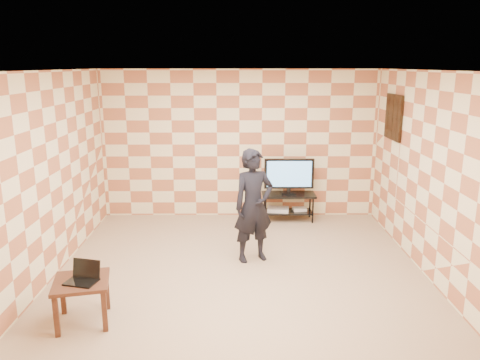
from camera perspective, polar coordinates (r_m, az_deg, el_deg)
name	(u,v)px	position (r m, az deg, el deg)	size (l,w,h in m)	color
floor	(240,271)	(6.56, 0.03, -11.08)	(5.00, 5.00, 0.00)	tan
wall_back	(239,144)	(8.56, -0.08, 4.35)	(5.00, 0.02, 2.70)	beige
wall_front	(242,250)	(3.73, 0.30, -8.48)	(5.00, 0.02, 2.70)	beige
wall_left	(49,176)	(6.59, -22.27, 0.40)	(0.02, 5.00, 2.70)	beige
wall_right	(431,176)	(6.62, 22.23, 0.47)	(0.02, 5.00, 2.70)	beige
ceiling	(240,70)	(5.95, 0.04, 13.23)	(5.00, 5.00, 0.02)	white
wall_art	(394,117)	(7.95, 18.22, 7.29)	(0.04, 0.72, 0.72)	black
tv_stand	(288,201)	(8.53, 5.92, -2.55)	(0.96, 0.43, 0.50)	black
tv	(289,175)	(8.41, 6.00, 0.67)	(0.89, 0.17, 0.64)	black
dvd_player	(278,209)	(8.56, 4.66, -3.60)	(0.38, 0.27, 0.06)	silver
game_console	(299,209)	(8.63, 7.26, -3.54)	(0.24, 0.17, 0.05)	silver
side_table	(82,288)	(5.49, -18.75, -12.33)	(0.69, 0.69, 0.50)	#381910
laptop	(83,277)	(5.41, -18.55, -11.10)	(0.38, 0.33, 0.22)	black
person	(254,206)	(6.66, 1.66, -3.16)	(0.60, 0.39, 1.63)	black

